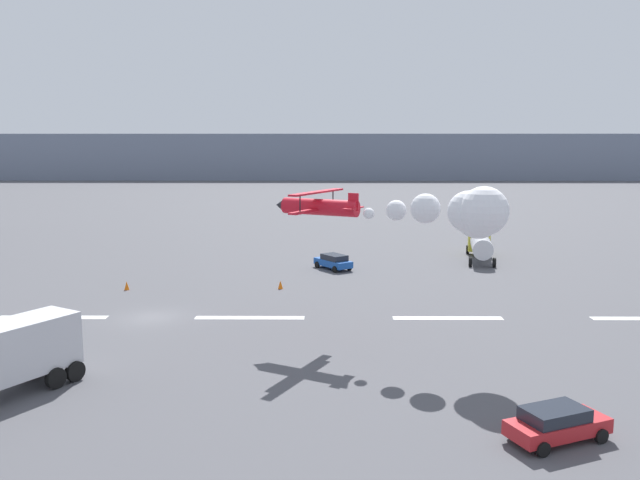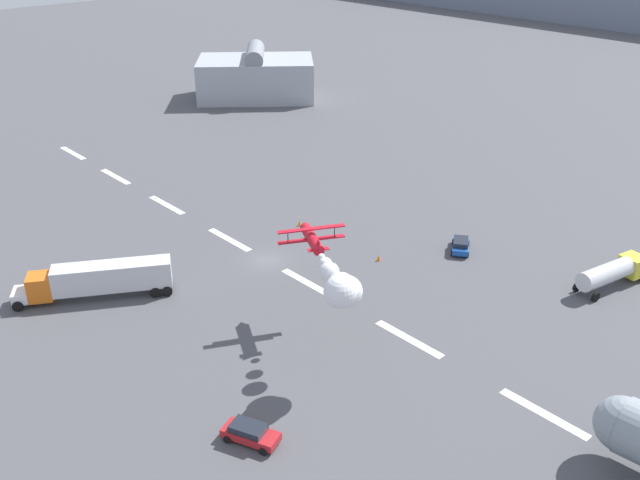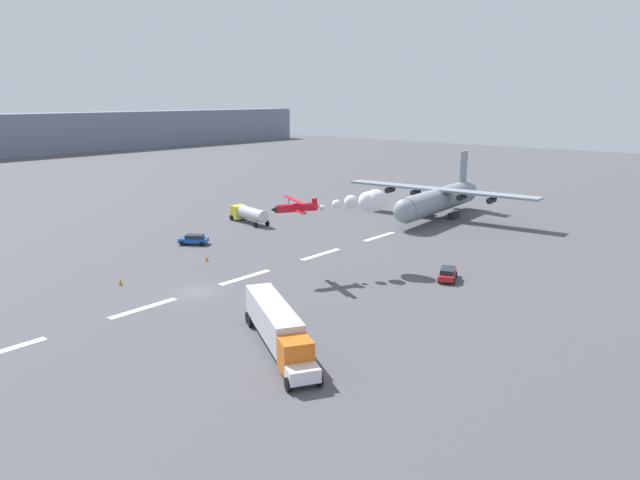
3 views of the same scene
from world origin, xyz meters
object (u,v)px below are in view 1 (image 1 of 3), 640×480
Objects in this scene: stunt_biplane_red at (453,212)px; traffic_cone_near at (127,286)px; fuel_tanker_truck at (481,244)px; followme_car_yellow at (557,423)px; traffic_cone_far at (280,285)px; airport_staff_sedan at (333,261)px.

stunt_biplane_red is 18.58× the size of traffic_cone_near.
fuel_tanker_truck is 43.70m from followme_car_yellow.
followme_car_yellow is (-7.02, -43.12, -0.93)m from fuel_tanker_truck.
stunt_biplane_red is 18.58× the size of traffic_cone_far.
stunt_biplane_red is 31.17m from traffic_cone_near.
traffic_cone_near is at bearing -177.86° from traffic_cone_far.
airport_staff_sedan is (-16.07, -5.15, -0.93)m from fuel_tanker_truck.
traffic_cone_far is (-11.38, 17.56, -8.31)m from stunt_biplane_red.
followme_car_yellow and airport_staff_sedan have the same top height.
stunt_biplane_red is 28.44m from airport_staff_sedan.
airport_staff_sedan is (-6.62, 26.51, -7.87)m from stunt_biplane_red.
fuel_tanker_truck reaches higher than traffic_cone_near.
followme_car_yellow is 39.38m from traffic_cone_near.
airport_staff_sedan is 20.43m from traffic_cone_near.
traffic_cone_near is 1.00× the size of traffic_cone_far.
stunt_biplane_red reaches higher than traffic_cone_near.
traffic_cone_near is at bearing -152.44° from airport_staff_sedan.
traffic_cone_far is (-20.83, -14.10, -1.37)m from fuel_tanker_truck.
fuel_tanker_truck is 2.08× the size of airport_staff_sedan.
followme_car_yellow is 6.43× the size of traffic_cone_near.
stunt_biplane_red is at bearing 101.95° from followme_car_yellow.
stunt_biplane_red is 1.47× the size of fuel_tanker_truck.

